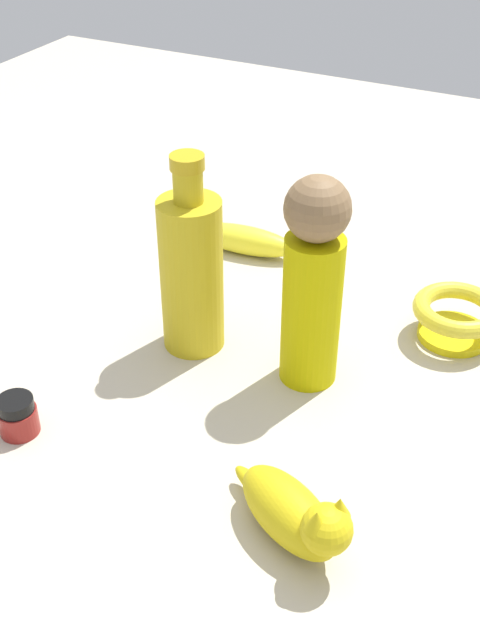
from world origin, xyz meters
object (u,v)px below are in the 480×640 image
Objects in this scene: banana at (244,240)px; bowl at (457,315)px; bottle_tall at (192,271)px; nail_polish_jar at (17,416)px; person_figure_adult at (313,282)px; cat_figurine at (295,514)px.

banana is 1.43× the size of bowl.
nail_polish_jar is at bearing 158.44° from bottle_tall.
person_figure_adult is 1.61× the size of banana.
banana is (0.22, 0.19, -0.11)m from person_figure_adult.
nail_polish_jar is 0.52m from bowl.
bottle_tall is at bearing 118.48° from bowl.
bottle_tall is (-0.22, -0.04, 0.08)m from banana.
cat_figurine is (-0.22, -0.23, -0.07)m from bottle_tall.
bowl is at bearing -61.52° from bottle_tall.
nail_polish_jar is at bearing -100.19° from banana.
bottle_tall is 2.26× the size of bowl.
banana is 0.52m from cat_figurine.
person_figure_adult is at bearing -46.46° from nail_polish_jar.
person_figure_adult is at bearing 138.49° from bowl.
cat_figurine is at bearing -62.96° from banana.
cat_figurine reaches higher than banana.
cat_figurine is 1.32× the size of bowl.
person_figure_adult is 2.30× the size of bowl.
cat_figurine reaches higher than nail_polish_jar.
cat_figurine is 3.30× the size of nail_polish_jar.
cat_figurine is (-0.44, -0.27, 0.01)m from banana.
nail_polish_jar is 0.40× the size of bowl.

